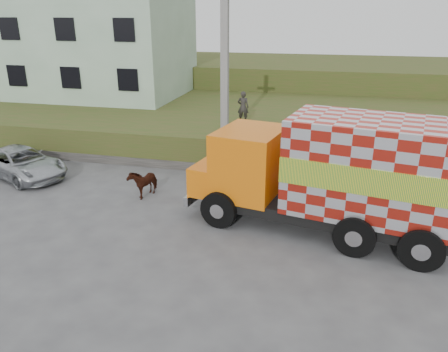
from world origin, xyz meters
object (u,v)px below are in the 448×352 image
(suv, at_px, (21,163))
(utility_pole, at_px, (225,77))
(cow, at_px, (143,182))
(pedestrian, at_px, (243,107))
(cargo_truck, at_px, (336,174))

(suv, bearing_deg, utility_pole, -48.54)
(cow, distance_m, pedestrian, 7.03)
(cargo_truck, relative_size, cow, 6.72)
(utility_pole, xyz_separation_m, pedestrian, (0.27, 2.70, -1.81))
(cow, bearing_deg, cargo_truck, 3.65)
(utility_pole, distance_m, suv, 9.34)
(cargo_truck, distance_m, pedestrian, 8.77)
(cow, xyz_separation_m, suv, (-5.84, 0.66, 0.07))
(pedestrian, bearing_deg, suv, 31.83)
(utility_pole, relative_size, suv, 1.80)
(cargo_truck, xyz_separation_m, cow, (-7.00, 1.25, -1.38))
(cargo_truck, xyz_separation_m, pedestrian, (-4.42, 7.56, 0.34))
(utility_pole, bearing_deg, cow, -122.63)
(utility_pole, relative_size, cow, 6.16)
(cargo_truck, height_order, suv, cargo_truck)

